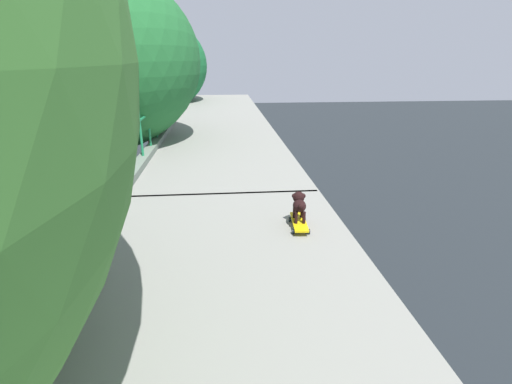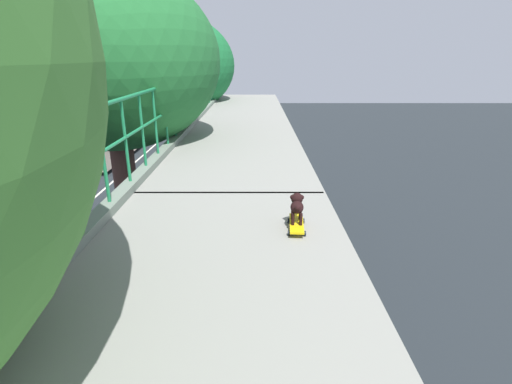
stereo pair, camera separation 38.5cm
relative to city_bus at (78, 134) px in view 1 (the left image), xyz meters
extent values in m
cube|color=gray|center=(10.37, -24.88, 3.21)|extent=(2.90, 33.35, 0.48)
cube|color=black|center=(10.37, -22.99, 3.45)|extent=(2.84, 0.06, 0.00)
cube|color=slate|center=(8.97, -24.88, 3.51)|extent=(0.20, 31.69, 0.12)
cylinder|color=#1C7D4A|center=(8.97, -24.88, 4.74)|extent=(0.06, 31.69, 0.06)
cylinder|color=#1C7D4A|center=(8.97, -24.88, 4.22)|extent=(0.04, 31.69, 0.04)
cylinder|color=#1C7D4A|center=(8.97, -25.30, 4.16)|extent=(0.04, 0.04, 1.17)
cylinder|color=#1C7D4A|center=(8.97, -24.47, 4.16)|extent=(0.04, 0.04, 1.17)
cylinder|color=#1C7D4A|center=(8.97, -23.64, 4.16)|extent=(0.04, 0.04, 1.17)
cylinder|color=#1C7D4A|center=(8.97, -22.81, 4.16)|extent=(0.04, 0.04, 1.17)
cylinder|color=#1C7D4A|center=(8.97, -21.98, 4.16)|extent=(0.04, 0.04, 1.17)
cylinder|color=#1C7D4A|center=(8.97, -21.15, 4.16)|extent=(0.04, 0.04, 1.17)
cylinder|color=#1C7D4A|center=(8.97, -20.32, 4.16)|extent=(0.04, 0.04, 1.17)
cylinder|color=#1C7D4A|center=(8.97, -19.49, 4.16)|extent=(0.04, 0.04, 1.17)
cylinder|color=#1C7D4A|center=(8.97, -18.66, 4.16)|extent=(0.04, 0.04, 1.17)
cylinder|color=#1C7D4A|center=(8.97, -17.83, 4.16)|extent=(0.04, 0.04, 1.17)
cylinder|color=#1C7D4A|center=(8.97, -17.00, 4.16)|extent=(0.04, 0.04, 1.17)
cylinder|color=#1C7D4A|center=(8.97, -16.18, 4.16)|extent=(0.04, 0.04, 1.17)
cylinder|color=#1C7D4A|center=(8.97, -15.35, 4.16)|extent=(0.04, 0.04, 1.17)
cylinder|color=#1C7D4A|center=(8.97, -14.52, 4.16)|extent=(0.04, 0.04, 1.17)
cylinder|color=#1C7D4A|center=(8.97, -13.69, 4.16)|extent=(0.04, 0.04, 1.17)
cylinder|color=#1C7D4A|center=(8.97, -12.86, 4.16)|extent=(0.04, 0.04, 1.17)
cylinder|color=#1C7D4A|center=(8.97, -12.03, 4.16)|extent=(0.04, 0.04, 1.17)
cylinder|color=#1C7D4A|center=(8.97, -11.20, 4.16)|extent=(0.04, 0.04, 1.17)
cylinder|color=#1C7D4A|center=(8.97, -10.37, 4.16)|extent=(0.04, 0.04, 1.17)
cylinder|color=#1C7D4A|center=(8.97, -9.54, 4.16)|extent=(0.04, 0.04, 1.17)
cylinder|color=black|center=(4.73, -19.55, -1.60)|extent=(0.22, 0.64, 0.64)
cube|color=beige|center=(0.00, 0.00, -0.08)|extent=(2.56, 10.50, 3.11)
cube|color=black|center=(0.00, 0.00, 0.47)|extent=(2.58, 9.66, 0.70)
cylinder|color=black|center=(1.23, 3.67, -1.44)|extent=(0.28, 0.96, 0.96)
cylinder|color=black|center=(-1.23, 3.67, -1.44)|extent=(0.28, 0.96, 0.96)
cylinder|color=black|center=(1.23, -2.89, -1.44)|extent=(0.28, 0.96, 0.96)
cylinder|color=black|center=(-1.23, -2.89, -1.44)|extent=(0.28, 0.96, 0.96)
cylinder|color=brown|center=(7.53, -19.11, 0.97)|extent=(0.56, 0.56, 5.77)
ellipsoid|color=#20632E|center=(7.53, -19.11, 5.21)|extent=(4.95, 4.95, 4.02)
cylinder|color=brown|center=(7.24, -10.81, 0.79)|extent=(0.40, 0.40, 5.41)
ellipsoid|color=#186330|center=(7.24, -10.81, 4.94)|extent=(5.27, 5.27, 4.18)
cube|color=gold|center=(11.28, -24.19, 3.53)|extent=(0.19, 0.52, 0.02)
cylinder|color=black|center=(11.37, -24.03, 3.48)|extent=(0.03, 0.06, 0.06)
cylinder|color=black|center=(11.20, -24.02, 3.48)|extent=(0.03, 0.06, 0.06)
cylinder|color=black|center=(11.35, -24.37, 3.48)|extent=(0.03, 0.06, 0.06)
cylinder|color=black|center=(11.18, -24.35, 3.48)|extent=(0.03, 0.06, 0.06)
cylinder|color=black|center=(11.33, -24.10, 3.61)|extent=(0.04, 0.04, 0.14)
cylinder|color=black|center=(11.24, -24.09, 3.61)|extent=(0.04, 0.04, 0.14)
cylinder|color=black|center=(11.31, -24.26, 3.61)|extent=(0.04, 0.04, 0.14)
cylinder|color=black|center=(11.23, -24.26, 3.61)|extent=(0.04, 0.04, 0.14)
ellipsoid|color=black|center=(11.28, -24.18, 3.72)|extent=(0.16, 0.23, 0.13)
sphere|color=black|center=(11.28, -24.08, 3.78)|extent=(0.14, 0.14, 0.14)
ellipsoid|color=black|center=(11.29, -24.02, 3.77)|extent=(0.05, 0.06, 0.04)
sphere|color=black|center=(11.33, -24.09, 3.80)|extent=(0.06, 0.06, 0.06)
sphere|color=black|center=(11.23, -24.08, 3.80)|extent=(0.06, 0.06, 0.06)
sphere|color=black|center=(11.27, -24.29, 3.76)|extent=(0.07, 0.07, 0.07)
camera|label=1|loc=(10.43, -27.99, 5.29)|focal=26.13mm
camera|label=2|loc=(10.82, -28.01, 5.29)|focal=26.13mm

